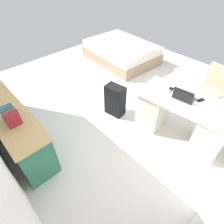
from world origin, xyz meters
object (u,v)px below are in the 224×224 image
at_px(credenza, 15,129).
at_px(office_chair, 208,94).
at_px(cell_phone_by_mouse, 170,89).
at_px(computer_mouse, 168,91).
at_px(bed, 122,52).
at_px(suitcase_black, 115,100).
at_px(laptop, 183,97).
at_px(desk, 181,117).
at_px(cell_phone_near_laptop, 200,100).

bearing_deg(credenza, office_chair, -118.80).
xyz_separation_m(office_chair, cell_phone_by_mouse, (0.35, 0.85, 0.33)).
distance_m(office_chair, computer_mouse, 1.04).
distance_m(bed, cell_phone_by_mouse, 2.67).
bearing_deg(suitcase_black, office_chair, -139.92).
relative_size(laptop, computer_mouse, 3.38).
xyz_separation_m(desk, cell_phone_by_mouse, (0.33, -0.06, 0.36)).
bearing_deg(cell_phone_near_laptop, credenza, 70.82).
xyz_separation_m(suitcase_black, cell_phone_near_laptop, (-1.27, -0.57, 0.44)).
xyz_separation_m(suitcase_black, computer_mouse, (-0.81, -0.40, 0.45)).
height_order(computer_mouse, cell_phone_by_mouse, computer_mouse).
bearing_deg(computer_mouse, desk, 174.03).
xyz_separation_m(office_chair, suitcase_black, (1.15, 1.33, -0.11)).
xyz_separation_m(suitcase_black, cell_phone_by_mouse, (-0.80, -0.48, 0.44)).
relative_size(credenza, cell_phone_near_laptop, 13.24).
bearing_deg(cell_phone_near_laptop, cell_phone_by_mouse, 30.14).
height_order(office_chair, cell_phone_by_mouse, office_chair).
height_order(credenza, cell_phone_by_mouse, cell_phone_by_mouse).
bearing_deg(office_chair, suitcase_black, 49.02).
xyz_separation_m(credenza, bed, (1.01, -3.39, -0.13)).
bearing_deg(cell_phone_near_laptop, suitcase_black, 43.13).
bearing_deg(computer_mouse, credenza, 49.81).
height_order(desk, laptop, laptop).
bearing_deg(office_chair, computer_mouse, 69.85).
height_order(office_chair, computer_mouse, office_chair).
relative_size(credenza, bed, 0.91).
xyz_separation_m(bed, cell_phone_near_laptop, (-2.78, 1.14, 0.51)).
bearing_deg(cell_phone_near_laptop, bed, -3.16).
relative_size(office_chair, bed, 0.48).
distance_m(bed, suitcase_black, 2.28).
distance_m(desk, bed, 2.95).
bearing_deg(bed, laptop, 153.10).
xyz_separation_m(desk, credenza, (1.64, 2.10, -0.02)).
bearing_deg(desk, cell_phone_by_mouse, -10.84).
bearing_deg(suitcase_black, computer_mouse, -162.64).
bearing_deg(bed, computer_mouse, 150.63).
relative_size(desk, office_chair, 1.61).
distance_m(desk, office_chair, 0.91).
height_order(credenza, suitcase_black, credenza).
xyz_separation_m(credenza, suitcase_black, (-0.50, -1.68, -0.06)).
bearing_deg(laptop, suitcase_black, 20.24).
distance_m(office_chair, cell_phone_near_laptop, 0.84).
xyz_separation_m(office_chair, cell_phone_near_laptop, (-0.12, 0.76, 0.33)).
relative_size(bed, cell_phone_by_mouse, 14.50).
distance_m(computer_mouse, cell_phone_by_mouse, 0.08).
bearing_deg(desk, office_chair, -91.04).
bearing_deg(cell_phone_near_laptop, computer_mouse, 38.94).
height_order(suitcase_black, laptop, laptop).
distance_m(suitcase_black, computer_mouse, 1.01).
height_order(office_chair, suitcase_black, office_chair).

